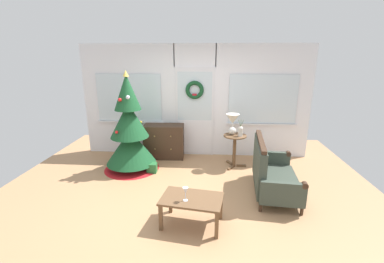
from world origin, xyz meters
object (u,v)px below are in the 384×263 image
object	(u,v)px
dresser_cabinet	(164,141)
side_table	(235,144)
christmas_tree	(130,134)
gift_box	(152,168)
wine_glass	(185,191)
coffee_table	(192,202)
table_lamp	(233,121)
flower_vase	(240,131)
settee_sofa	(270,172)

from	to	relation	value
dresser_cabinet	side_table	xyz separation A→B (m)	(1.58, -0.41, 0.11)
christmas_tree	gift_box	size ratio (longest dim) A/B	10.65
christmas_tree	wine_glass	world-z (taller)	christmas_tree
coffee_table	table_lamp	bearing A→B (deg)	72.12
christmas_tree	flower_vase	distance (m)	2.26
dresser_cabinet	flower_vase	bearing A→B (deg)	-15.64
side_table	table_lamp	distance (m)	0.49
flower_vase	gift_box	world-z (taller)	flower_vase
coffee_table	gift_box	distance (m)	1.92
coffee_table	settee_sofa	bearing A→B (deg)	38.21
christmas_tree	coffee_table	world-z (taller)	christmas_tree
table_lamp	wine_glass	xyz separation A→B (m)	(-0.77, -2.20, -0.43)
gift_box	side_table	bearing A→B (deg)	14.21
coffee_table	gift_box	size ratio (longest dim) A/B	4.77
dresser_cabinet	gift_box	xyz separation A→B (m)	(-0.11, -0.84, -0.29)
table_lamp	gift_box	distance (m)	1.91
settee_sofa	side_table	distance (m)	1.21
table_lamp	settee_sofa	bearing A→B (deg)	-62.62
christmas_tree	dresser_cabinet	size ratio (longest dim) A/B	2.21
christmas_tree	settee_sofa	world-z (taller)	christmas_tree
christmas_tree	side_table	distance (m)	2.19
table_lamp	gift_box	bearing A→B (deg)	-163.98
side_table	flower_vase	distance (m)	0.34
christmas_tree	flower_vase	size ratio (longest dim) A/B	5.79
side_table	gift_box	world-z (taller)	side_table
coffee_table	gift_box	world-z (taller)	coffee_table
side_table	coffee_table	world-z (taller)	side_table
settee_sofa	coffee_table	distance (m)	1.62
dresser_cabinet	flower_vase	distance (m)	1.79
dresser_cabinet	flower_vase	world-z (taller)	flower_vase
side_table	wine_glass	xyz separation A→B (m)	(-0.83, -2.16, 0.06)
flower_vase	wine_glass	size ratio (longest dim) A/B	1.79
flower_vase	side_table	bearing A→B (deg)	149.04
dresser_cabinet	wine_glass	bearing A→B (deg)	-73.70
wine_glass	gift_box	xyz separation A→B (m)	(-0.86, 1.74, -0.46)
flower_vase	coffee_table	world-z (taller)	flower_vase
flower_vase	wine_glass	distance (m)	2.31
table_lamp	coffee_table	bearing A→B (deg)	-107.88
settee_sofa	table_lamp	world-z (taller)	table_lamp
settee_sofa	table_lamp	size ratio (longest dim) A/B	3.25
dresser_cabinet	settee_sofa	xyz separation A→B (m)	(2.10, -1.50, -0.01)
dresser_cabinet	wine_glass	distance (m)	2.69
settee_sofa	dresser_cabinet	bearing A→B (deg)	144.53
table_lamp	wine_glass	bearing A→B (deg)	-109.16
side_table	gift_box	xyz separation A→B (m)	(-1.68, -0.43, -0.40)
dresser_cabinet	settee_sofa	world-z (taller)	settee_sofa
settee_sofa	side_table	size ratio (longest dim) A/B	2.05
christmas_tree	table_lamp	distance (m)	2.13
dresser_cabinet	coffee_table	world-z (taller)	dresser_cabinet
christmas_tree	flower_vase	xyz separation A→B (m)	(2.25, 0.22, 0.05)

